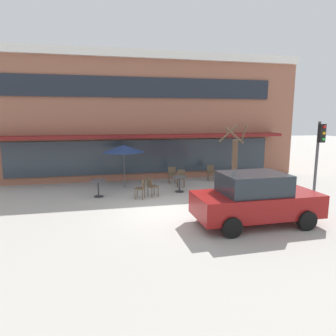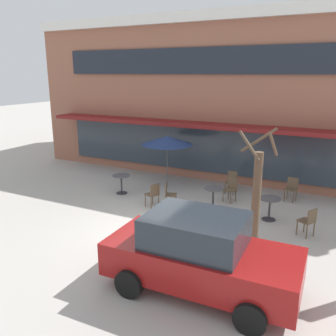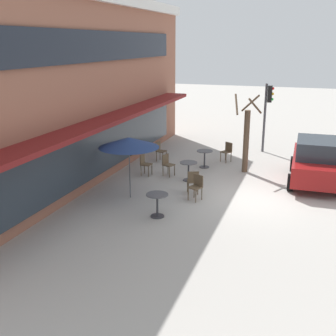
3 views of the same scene
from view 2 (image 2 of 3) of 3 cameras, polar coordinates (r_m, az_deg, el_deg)
name	(u,v)px [view 2 (image 2 of 3)]	position (r m, az deg, el deg)	size (l,w,h in m)	color
ground_plane	(144,232)	(11.05, -3.80, -10.15)	(80.00, 80.00, 0.00)	#ADA8A0
building_facade	(240,94)	(19.29, 11.42, 11.50)	(18.72, 9.10, 7.20)	#935B47
cafe_table_near_wall	(121,181)	(14.30, -7.49, -2.10)	(0.70, 0.70, 0.76)	#333338
cafe_table_streetside	(270,205)	(12.13, 15.99, -5.75)	(0.70, 0.70, 0.76)	#333338
cafe_table_by_tree	(213,195)	(12.73, 7.24, -4.26)	(0.70, 0.70, 0.76)	#333338
patio_umbrella_green_folded	(167,140)	(14.57, -0.15, 4.46)	(2.10, 2.10, 2.20)	#4C4C51
cafe_chair_0	(292,187)	(14.17, 19.22, -2.96)	(0.46, 0.46, 0.89)	brown
cafe_chair_1	(231,188)	(13.55, 10.08, -3.14)	(0.51, 0.51, 0.89)	brown
cafe_chair_2	(309,220)	(11.29, 21.62, -7.77)	(0.55, 0.55, 0.89)	brown
cafe_chair_3	(169,193)	(12.74, 0.14, -4.08)	(0.52, 0.52, 0.89)	brown
cafe_chair_4	(231,181)	(14.44, 10.15, -1.99)	(0.42, 0.42, 0.89)	brown
cafe_chair_5	(153,193)	(12.74, -2.41, -4.10)	(0.52, 0.52, 0.89)	brown
parked_sedan	(200,254)	(8.00, 5.12, -13.54)	(4.23, 2.08, 1.76)	maroon
street_tree	(257,192)	(10.16, 14.04, -3.77)	(1.06, 1.20, 3.26)	brown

